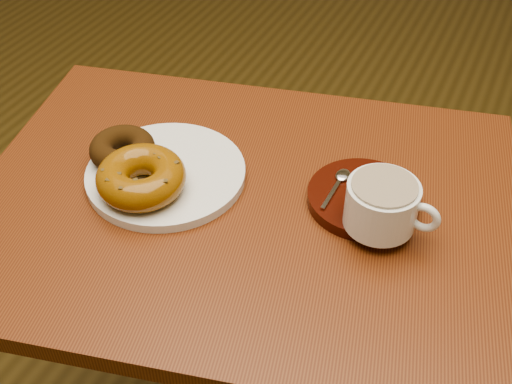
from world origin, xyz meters
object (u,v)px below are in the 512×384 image
at_px(donut_plate, 166,173).
at_px(saucer, 363,198).
at_px(cafe_table, 244,254).
at_px(coffee_cup, 383,205).

distance_m(donut_plate, saucer, 0.29).
relative_size(cafe_table, saucer, 5.62).
relative_size(cafe_table, donut_plate, 3.78).
height_order(cafe_table, donut_plate, donut_plate).
bearing_deg(donut_plate, coffee_cup, 4.21).
bearing_deg(cafe_table, saucer, 9.46).
relative_size(cafe_table, coffee_cup, 7.03).
bearing_deg(coffee_cup, donut_plate, -172.31).
relative_size(donut_plate, coffee_cup, 1.86).
xyz_separation_m(saucer, coffee_cup, (0.04, -0.05, 0.04)).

